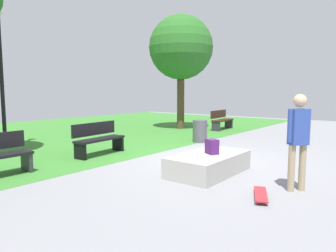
% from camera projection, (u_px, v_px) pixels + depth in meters
% --- Properties ---
extents(ground_plane, '(28.00, 28.00, 0.00)m').
position_uv_depth(ground_plane, '(201.00, 159.00, 8.16)').
color(ground_plane, gray).
extents(grass_lawn, '(26.60, 12.58, 0.01)m').
position_uv_depth(grass_lawn, '(45.00, 134.00, 12.90)').
color(grass_lawn, '#387A2D').
rests_on(grass_lawn, ground_plane).
extents(concrete_ledge, '(1.97, 1.06, 0.43)m').
position_uv_depth(concrete_ledge, '(209.00, 164.00, 6.69)').
color(concrete_ledge, '#A8A59E').
rests_on(concrete_ledge, ground_plane).
extents(backpack_on_ledge, '(0.31, 0.34, 0.32)m').
position_uv_depth(backpack_on_ledge, '(212.00, 147.00, 6.65)').
color(backpack_on_ledge, '#4C1E66').
rests_on(backpack_on_ledge, concrete_ledge).
extents(skater_performing_trick, '(0.37, 0.36, 1.74)m').
position_uv_depth(skater_performing_trick, '(298.00, 135.00, 5.41)').
color(skater_performing_trick, tan).
rests_on(skater_performing_trick, ground_plane).
extents(skateboard_by_ledge, '(0.81, 0.51, 0.08)m').
position_uv_depth(skateboard_by_ledge, '(261.00, 194.00, 5.15)').
color(skateboard_by_ledge, '#A5262D').
rests_on(skateboard_by_ledge, ground_plane).
extents(park_bench_near_lamppost, '(1.64, 0.62, 0.91)m').
position_uv_depth(park_bench_near_lamppost, '(98.00, 138.00, 8.67)').
color(park_bench_near_lamppost, black).
rests_on(park_bench_near_lamppost, ground_plane).
extents(park_bench_center_lawn, '(1.63, 0.59, 0.91)m').
position_uv_depth(park_bench_center_lawn, '(221.00, 119.00, 14.50)').
color(park_bench_center_lawn, '#331E14').
rests_on(park_bench_center_lawn, ground_plane).
extents(tree_young_birch, '(3.02, 3.02, 5.38)m').
position_uv_depth(tree_young_birch, '(181.00, 48.00, 14.49)').
color(tree_young_birch, '#4C3823').
rests_on(tree_young_birch, grass_lawn).
extents(lamp_post, '(0.28, 0.28, 4.36)m').
position_uv_depth(lamp_post, '(1.00, 64.00, 9.52)').
color(lamp_post, black).
rests_on(lamp_post, ground_plane).
extents(trash_bin, '(0.51, 0.51, 0.78)m').
position_uv_depth(trash_bin, '(200.00, 131.00, 10.86)').
color(trash_bin, '#4C4C51').
rests_on(trash_bin, ground_plane).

